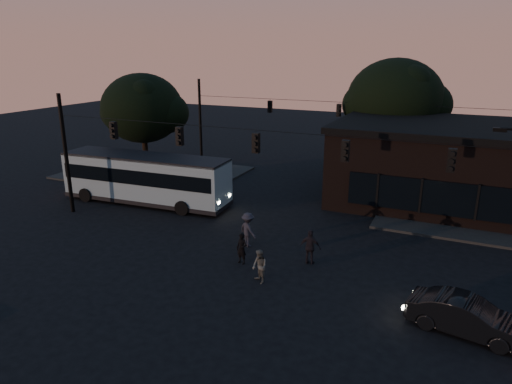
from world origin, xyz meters
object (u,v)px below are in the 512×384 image
at_px(bus, 145,177).
at_px(pedestrian_b, 260,267).
at_px(pedestrian_d, 248,230).
at_px(building, 454,164).
at_px(pedestrian_a, 242,248).
at_px(car, 467,317).
at_px(pedestrian_c, 310,247).

height_order(bus, pedestrian_b, bus).
relative_size(bus, pedestrian_b, 7.64).
relative_size(bus, pedestrian_d, 6.39).
bearing_deg(building, bus, -155.58).
bearing_deg(bus, pedestrian_a, -32.99).
xyz_separation_m(car, pedestrian_b, (-8.45, 0.37, 0.09)).
distance_m(building, pedestrian_d, 15.45).
xyz_separation_m(bus, pedestrian_d, (9.37, -3.63, -0.92)).
bearing_deg(pedestrian_b, car, 35.01).
bearing_deg(building, pedestrian_b, -114.85).
bearing_deg(pedestrian_a, pedestrian_b, -28.81).
bearing_deg(pedestrian_d, building, -98.64).
bearing_deg(bus, pedestrian_b, -34.84).
bearing_deg(bus, building, 20.88).
bearing_deg(pedestrian_a, car, 2.71).
relative_size(car, pedestrian_a, 2.67).
height_order(bus, car, bus).
xyz_separation_m(pedestrian_a, pedestrian_b, (1.57, -1.39, -0.01)).
distance_m(building, car, 16.08).
bearing_deg(car, pedestrian_b, 97.55).
bearing_deg(building, pedestrian_a, -121.77).
xyz_separation_m(building, pedestrian_c, (-5.73, -12.81, -1.83)).
relative_size(pedestrian_a, pedestrian_b, 1.01).
xyz_separation_m(building, car, (1.25, -15.91, -2.02)).
xyz_separation_m(pedestrian_a, pedestrian_d, (-0.62, 2.01, 0.15)).
bearing_deg(pedestrian_a, building, 70.86).
bearing_deg(pedestrian_d, pedestrian_c, -161.28).
bearing_deg(pedestrian_c, pedestrian_b, 61.35).
relative_size(building, bus, 1.30).
height_order(bus, pedestrian_a, bus).
xyz_separation_m(bus, pedestrian_b, (11.56, -7.03, -1.07)).
relative_size(building, car, 3.70).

